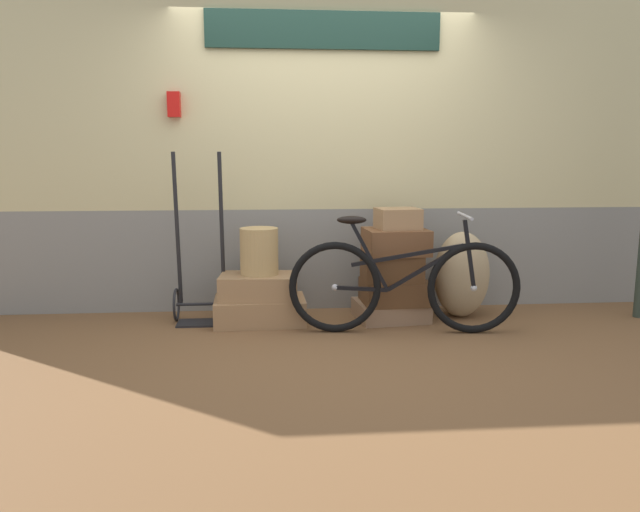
{
  "coord_description": "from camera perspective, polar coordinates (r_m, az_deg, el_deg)",
  "views": [
    {
      "loc": [
        -0.46,
        -4.39,
        1.33
      ],
      "look_at": [
        -0.08,
        0.24,
        0.55
      ],
      "focal_mm": 33.83,
      "sensor_mm": 36.0,
      "label": 1
    }
  ],
  "objects": [
    {
      "name": "wicker_basket",
      "position": [
        4.79,
        -5.78,
        0.45
      ],
      "size": [
        0.3,
        0.3,
        0.37
      ],
      "primitive_type": "cylinder",
      "color": "tan",
      "rests_on": "suitcase_1"
    },
    {
      "name": "suitcase_5",
      "position": [
        4.88,
        7.18,
        1.37
      ],
      "size": [
        0.52,
        0.45,
        0.2
      ],
      "primitive_type": "cube",
      "rotation": [
        0.0,
        0.0,
        0.07
      ],
      "color": "brown",
      "rests_on": "suitcase_4"
    },
    {
      "name": "station_building",
      "position": [
        5.25,
        0.44,
        9.49
      ],
      "size": [
        7.22,
        0.74,
        2.65
      ],
      "color": "gray",
      "rests_on": "ground"
    },
    {
      "name": "ground",
      "position": [
        4.62,
        1.24,
        -7.65
      ],
      "size": [
        9.22,
        5.2,
        0.06
      ],
      "primitive_type": "cube",
      "color": "brown"
    },
    {
      "name": "suitcase_3",
      "position": [
        4.94,
        7.12,
        -3.37
      ],
      "size": [
        0.55,
        0.44,
        0.19
      ],
      "primitive_type": "cube",
      "rotation": [
        0.0,
        0.0,
        0.05
      ],
      "color": "brown",
      "rests_on": "suitcase_2"
    },
    {
      "name": "suitcase_4",
      "position": [
        4.9,
        6.79,
        -1.09
      ],
      "size": [
        0.46,
        0.37,
        0.22
      ],
      "primitive_type": "cube",
      "rotation": [
        0.0,
        0.0,
        0.0
      ],
      "color": "brown",
      "rests_on": "suitcase_3"
    },
    {
      "name": "suitcase_0",
      "position": [
        4.87,
        -5.71,
        -5.14
      ],
      "size": [
        0.73,
        0.46,
        0.2
      ],
      "primitive_type": "cube",
      "rotation": [
        0.0,
        0.0,
        0.03
      ],
      "color": "#9E754C",
      "rests_on": "ground"
    },
    {
      "name": "suitcase_2",
      "position": [
        5.01,
        6.67,
        -5.12
      ],
      "size": [
        0.6,
        0.53,
        0.14
      ],
      "primitive_type": "cube",
      "rotation": [
        0.0,
        0.0,
        0.11
      ],
      "color": "#937051",
      "rests_on": "ground"
    },
    {
      "name": "burlap_sack",
      "position": [
        5.12,
        13.25,
        -1.72
      ],
      "size": [
        0.46,
        0.39,
        0.71
      ],
      "primitive_type": "ellipsoid",
      "color": "tan",
      "rests_on": "ground"
    },
    {
      "name": "luggage_trolley",
      "position": [
        4.95,
        -11.19,
        -2.4
      ],
      "size": [
        0.43,
        0.35,
        1.36
      ],
      "color": "black",
      "rests_on": "ground"
    },
    {
      "name": "bicycle",
      "position": [
        4.57,
        7.91,
        -2.74
      ],
      "size": [
        1.73,
        0.46,
        0.9
      ],
      "color": "black",
      "rests_on": "ground"
    },
    {
      "name": "suitcase_1",
      "position": [
        4.82,
        -5.82,
        -2.89
      ],
      "size": [
        0.63,
        0.41,
        0.19
      ],
      "primitive_type": "cube",
      "rotation": [
        0.0,
        0.0,
        -0.06
      ],
      "color": "#9E754C",
      "rests_on": "suitcase_0"
    },
    {
      "name": "suitcase_6",
      "position": [
        4.86,
        7.37,
        3.53
      ],
      "size": [
        0.36,
        0.32,
        0.17
      ],
      "primitive_type": "cube",
      "rotation": [
        0.0,
        0.0,
        0.1
      ],
      "color": "#9E754C",
      "rests_on": "suitcase_5"
    }
  ]
}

